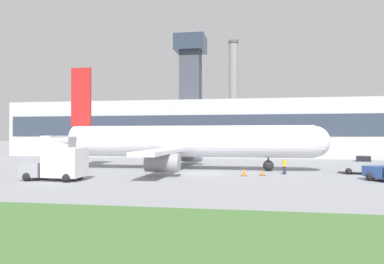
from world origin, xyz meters
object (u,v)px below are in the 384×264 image
Objects in this scene: airplane at (184,142)px; pushback_tug at (363,166)px; ground_crew_person at (284,166)px; baggage_truck at (58,165)px.

pushback_tug is at bearing -5.15° from airplane.
airplane is 7.27× the size of pushback_tug.
pushback_tug is at bearing 12.76° from ground_crew_person.
baggage_truck reaches higher than pushback_tug.
baggage_truck is 20.58m from ground_crew_person.
pushback_tug is at bearing 20.45° from baggage_truck.
airplane is 14.33m from baggage_truck.
airplane is 11.24m from ground_crew_person.
airplane is at bearing 174.85° from pushback_tug.
airplane is at bearing 162.36° from ground_crew_person.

